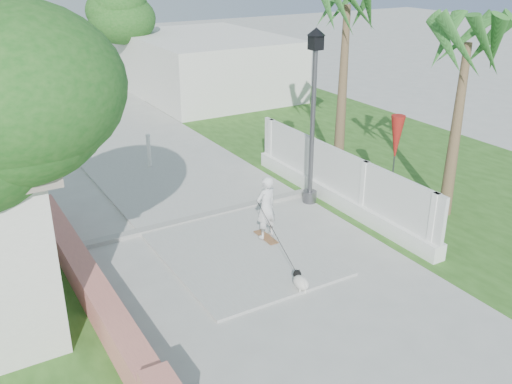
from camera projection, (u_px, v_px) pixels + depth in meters
ground at (361, 357)px, 9.25m from camera, size 90.00×90.00×0.00m
path_strip at (64, 99)px, 25.08m from camera, size 3.20×36.00×0.06m
curb at (201, 217)px, 13.98m from camera, size 6.50×0.25×0.10m
grass_right at (367, 150)px, 18.86m from camera, size 8.00×20.00×0.01m
pink_wall at (95, 294)px, 10.39m from camera, size 0.45×8.20×0.80m
lattice_fence at (337, 185)px, 14.59m from camera, size 0.35×7.00×1.50m
building_right at (206, 65)px, 25.80m from camera, size 6.00×8.00×2.60m
street_lamp at (313, 112)px, 14.01m from camera, size 0.44×0.44×4.44m
bollard at (149, 150)px, 17.03m from camera, size 0.14×0.14×1.09m
patio_umbrella at (396, 139)px, 14.40m from camera, size 0.36×0.36×2.30m
tree_path_right at (128, 14)px, 25.21m from camera, size 3.00×3.00×4.79m
palm_far at (347, 17)px, 14.79m from camera, size 1.80×1.80×5.30m
palm_near at (467, 54)px, 12.76m from camera, size 1.80×1.80×4.70m
skateboarder at (271, 224)px, 12.13m from camera, size 0.81×2.34×1.55m
dog at (300, 281)px, 10.99m from camera, size 0.32×0.54×0.38m
parked_car at (49, 55)px, 31.38m from camera, size 4.49×2.18×1.48m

